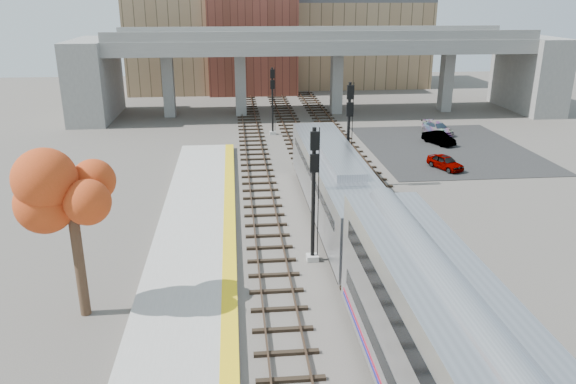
{
  "coord_description": "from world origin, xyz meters",
  "views": [
    {
      "loc": [
        -4.92,
        -18.97,
        12.9
      ],
      "look_at": [
        -2.0,
        10.58,
        2.5
      ],
      "focal_mm": 35.0,
      "sensor_mm": 36.0,
      "label": 1
    }
  ],
  "objects_px": {
    "signal_mast_far": "(273,103)",
    "tree": "(70,195)",
    "locomotive": "(335,184)",
    "car_b": "(439,138)",
    "car_a": "(445,162)",
    "car_c": "(438,128)",
    "signal_mast_near": "(314,198)",
    "signal_mast_mid": "(348,136)"
  },
  "relations": [
    {
      "from": "signal_mast_far",
      "to": "tree",
      "type": "bearing_deg",
      "value": -107.93
    },
    {
      "from": "locomotive",
      "to": "car_b",
      "type": "bearing_deg",
      "value": 53.33
    },
    {
      "from": "car_b",
      "to": "locomotive",
      "type": "bearing_deg",
      "value": -148.66
    },
    {
      "from": "tree",
      "to": "car_a",
      "type": "xyz_separation_m",
      "value": [
        23.01,
        19.07,
        -4.8
      ]
    },
    {
      "from": "locomotive",
      "to": "car_c",
      "type": "xyz_separation_m",
      "value": [
        14.07,
        21.06,
        -1.67
      ]
    },
    {
      "from": "tree",
      "to": "car_c",
      "type": "xyz_separation_m",
      "value": [
        26.56,
        30.65,
        -4.79
      ]
    },
    {
      "from": "signal_mast_far",
      "to": "car_b",
      "type": "relative_size",
      "value": 1.89
    },
    {
      "from": "signal_mast_near",
      "to": "car_a",
      "type": "relative_size",
      "value": 2.16
    },
    {
      "from": "signal_mast_mid",
      "to": "car_c",
      "type": "xyz_separation_m",
      "value": [
        12.07,
        14.96,
        -3.13
      ]
    },
    {
      "from": "signal_mast_near",
      "to": "signal_mast_far",
      "type": "height_order",
      "value": "signal_mast_near"
    },
    {
      "from": "signal_mast_near",
      "to": "car_c",
      "type": "distance_m",
      "value": 31.24
    },
    {
      "from": "locomotive",
      "to": "signal_mast_mid",
      "type": "bearing_deg",
      "value": 71.85
    },
    {
      "from": "tree",
      "to": "car_a",
      "type": "height_order",
      "value": "tree"
    },
    {
      "from": "car_a",
      "to": "car_b",
      "type": "xyz_separation_m",
      "value": [
        2.24,
        7.64,
        0.01
      ]
    },
    {
      "from": "signal_mast_near",
      "to": "signal_mast_mid",
      "type": "xyz_separation_m",
      "value": [
        4.1,
        11.62,
        0.27
      ]
    },
    {
      "from": "signal_mast_near",
      "to": "car_b",
      "type": "xyz_separation_m",
      "value": [
        14.85,
        22.64,
        -2.86
      ]
    },
    {
      "from": "signal_mast_mid",
      "to": "car_b",
      "type": "height_order",
      "value": "signal_mast_mid"
    },
    {
      "from": "car_b",
      "to": "signal_mast_near",
      "type": "bearing_deg",
      "value": -145.26
    },
    {
      "from": "car_a",
      "to": "car_b",
      "type": "relative_size",
      "value": 0.94
    },
    {
      "from": "car_a",
      "to": "car_b",
      "type": "height_order",
      "value": "car_b"
    },
    {
      "from": "car_c",
      "to": "car_a",
      "type": "bearing_deg",
      "value": -122.55
    },
    {
      "from": "locomotive",
      "to": "tree",
      "type": "xyz_separation_m",
      "value": [
        -12.49,
        -9.59,
        3.12
      ]
    },
    {
      "from": "locomotive",
      "to": "tree",
      "type": "height_order",
      "value": "tree"
    },
    {
      "from": "locomotive",
      "to": "car_a",
      "type": "xyz_separation_m",
      "value": [
        10.52,
        9.49,
        -1.69
      ]
    },
    {
      "from": "locomotive",
      "to": "signal_mast_near",
      "type": "relative_size",
      "value": 2.72
    },
    {
      "from": "tree",
      "to": "car_a",
      "type": "bearing_deg",
      "value": 39.66
    },
    {
      "from": "signal_mast_near",
      "to": "signal_mast_mid",
      "type": "bearing_deg",
      "value": 70.56
    },
    {
      "from": "car_a",
      "to": "car_c",
      "type": "distance_m",
      "value": 12.11
    },
    {
      "from": "locomotive",
      "to": "signal_mast_near",
      "type": "height_order",
      "value": "signal_mast_near"
    },
    {
      "from": "signal_mast_mid",
      "to": "signal_mast_near",
      "type": "bearing_deg",
      "value": -109.44
    },
    {
      "from": "signal_mast_near",
      "to": "signal_mast_mid",
      "type": "distance_m",
      "value": 12.32
    },
    {
      "from": "locomotive",
      "to": "car_b",
      "type": "xyz_separation_m",
      "value": [
        12.75,
        17.13,
        -1.67
      ]
    },
    {
      "from": "signal_mast_near",
      "to": "car_b",
      "type": "distance_m",
      "value": 27.23
    },
    {
      "from": "signal_mast_near",
      "to": "car_c",
      "type": "bearing_deg",
      "value": 58.68
    },
    {
      "from": "locomotive",
      "to": "tree",
      "type": "relative_size",
      "value": 2.62
    },
    {
      "from": "signal_mast_mid",
      "to": "signal_mast_far",
      "type": "height_order",
      "value": "signal_mast_mid"
    },
    {
      "from": "tree",
      "to": "signal_mast_far",
      "type": "bearing_deg",
      "value": 72.07
    },
    {
      "from": "signal_mast_near",
      "to": "tree",
      "type": "bearing_deg",
      "value": -158.59
    },
    {
      "from": "signal_mast_mid",
      "to": "locomotive",
      "type": "bearing_deg",
      "value": -108.15
    },
    {
      "from": "locomotive",
      "to": "tree",
      "type": "bearing_deg",
      "value": -142.49
    },
    {
      "from": "tree",
      "to": "locomotive",
      "type": "bearing_deg",
      "value": 37.51
    },
    {
      "from": "car_b",
      "to": "car_c",
      "type": "relative_size",
      "value": 0.88
    }
  ]
}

